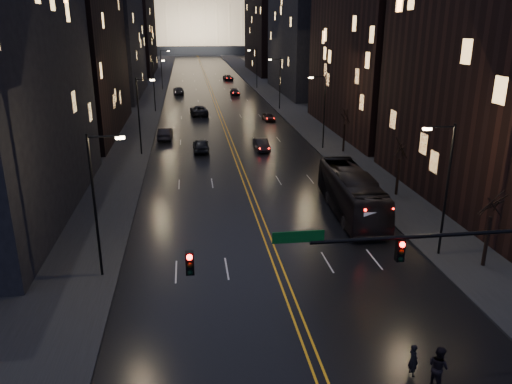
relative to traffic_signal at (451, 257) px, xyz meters
name	(u,v)px	position (x,y,z in m)	size (l,w,h in m)	color
ground	(316,365)	(-5.91, 0.00, -5.10)	(900.00, 900.00, 0.00)	black
road	(205,76)	(-5.91, 130.00, -5.09)	(20.00, 320.00, 0.02)	black
sidewalk_left	(156,77)	(-19.91, 130.00, -5.02)	(8.00, 320.00, 0.16)	black
sidewalk_right	(253,75)	(8.09, 130.00, -5.02)	(8.00, 320.00, 0.16)	black
center_line	(205,76)	(-5.91, 130.00, -5.08)	(0.62, 320.00, 0.01)	orange
building_left_mid	(66,29)	(-26.91, 54.00, 8.90)	(12.00, 30.00, 28.00)	black
building_left_far	(109,47)	(-26.91, 92.00, 4.90)	(12.00, 34.00, 20.00)	black
building_left_dist	(132,32)	(-26.91, 140.00, 6.90)	(12.00, 40.00, 24.00)	black
building_right_mid	(308,31)	(15.09, 92.00, 7.90)	(12.00, 34.00, 26.00)	black
building_right_dist	(271,35)	(15.09, 140.00, 5.90)	(12.00, 40.00, 22.00)	black
capitol	(195,17)	(-5.91, 250.00, 12.05)	(90.00, 50.00, 58.50)	black
traffic_signal	(451,257)	(0.00, 0.00, 0.00)	(17.29, 0.45, 7.00)	black
streetlamp_right_near	(445,184)	(4.91, 10.00, -0.02)	(2.13, 0.25, 9.00)	black
streetlamp_left_near	(97,199)	(-16.72, 10.00, -0.02)	(2.13, 0.25, 9.00)	black
streetlamp_right_mid	(323,108)	(4.91, 40.00, -0.02)	(2.13, 0.25, 9.00)	black
streetlamp_left_mid	(140,112)	(-16.72, 40.00, -0.02)	(2.13, 0.25, 9.00)	black
streetlamp_right_far	(279,81)	(4.91, 70.00, -0.02)	(2.13, 0.25, 9.00)	black
streetlamp_left_far	(155,83)	(-16.72, 70.00, -0.02)	(2.13, 0.25, 9.00)	black
streetlamp_right_dist	(256,66)	(4.91, 100.00, -0.02)	(2.13, 0.25, 9.00)	black
streetlamp_left_dist	(162,68)	(-16.72, 100.00, -0.02)	(2.13, 0.25, 9.00)	black
tree_right_near	(493,201)	(7.09, 8.00, -0.58)	(2.40, 2.40, 6.65)	black
tree_right_mid	(400,147)	(7.09, 22.00, -0.58)	(2.40, 2.40, 6.65)	black
tree_right_far	(345,115)	(7.09, 38.00, -0.58)	(2.40, 2.40, 6.65)	black
bus	(351,193)	(1.65, 18.41, -3.35)	(2.94, 12.56, 3.50)	black
oncoming_car_a	(201,145)	(-9.87, 40.90, -4.31)	(1.88, 4.66, 1.59)	black
oncoming_car_b	(165,133)	(-14.41, 48.13, -4.31)	(1.69, 4.84, 1.60)	black
oncoming_car_c	(199,110)	(-9.43, 66.08, -4.29)	(2.70, 5.85, 1.63)	black
oncoming_car_d	(179,90)	(-13.16, 92.82, -4.33)	(2.18, 5.36, 1.55)	black
receding_car_a	(262,145)	(-2.50, 40.41, -4.40)	(1.49, 4.28, 1.41)	black
receding_car_b	(268,117)	(1.38, 59.38, -4.46)	(1.52, 3.77, 1.29)	black
receding_car_c	(235,92)	(-1.14, 89.47, -4.47)	(1.78, 4.39, 1.27)	black
receding_car_d	(228,78)	(-0.17, 118.70, -4.41)	(2.31, 5.01, 1.39)	black
pedestrian_a	(413,360)	(-1.82, -1.17, -4.32)	(0.57, 0.37, 1.56)	black
pedestrian_b	(438,367)	(-1.08, -2.00, -4.12)	(0.96, 0.53, 1.97)	black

